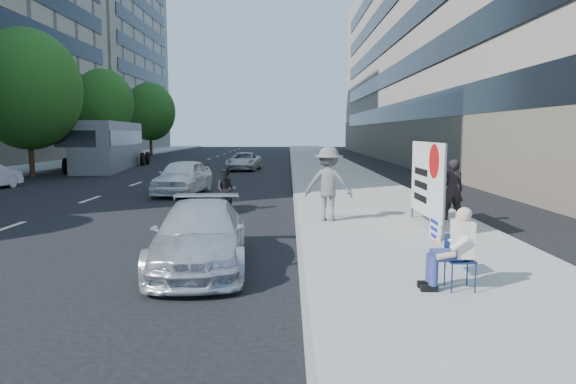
{
  "coord_description": "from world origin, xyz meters",
  "views": [
    {
      "loc": [
        1.21,
        -11.73,
        2.61
      ],
      "look_at": [
        1.2,
        0.76,
        1.14
      ],
      "focal_mm": 32.0,
      "sensor_mm": 36.0,
      "label": 1
    }
  ],
  "objects_px": {
    "parked_sedan": "(200,235)",
    "white_sedan_far": "(244,161)",
    "seated_protester": "(453,244)",
    "protest_banner": "(427,179)",
    "jogger": "(328,184)",
    "motorcycle": "(226,192)",
    "pedestrian_woman": "(452,190)",
    "bus": "(110,146)",
    "white_sedan_near": "(183,177)"
  },
  "relations": [
    {
      "from": "protest_banner",
      "to": "white_sedan_far",
      "type": "relative_size",
      "value": 0.7
    },
    {
      "from": "jogger",
      "to": "parked_sedan",
      "type": "relative_size",
      "value": 0.48
    },
    {
      "from": "seated_protester",
      "to": "white_sedan_near",
      "type": "distance_m",
      "value": 15.33
    },
    {
      "from": "parked_sedan",
      "to": "white_sedan_far",
      "type": "bearing_deg",
      "value": 87.91
    },
    {
      "from": "seated_protester",
      "to": "parked_sedan",
      "type": "relative_size",
      "value": 0.31
    },
    {
      "from": "parked_sedan",
      "to": "motorcycle",
      "type": "xyz_separation_m",
      "value": [
        -0.35,
        7.13,
        0.02
      ]
    },
    {
      "from": "parked_sedan",
      "to": "protest_banner",
      "type": "bearing_deg",
      "value": 27.97
    },
    {
      "from": "jogger",
      "to": "motorcycle",
      "type": "distance_m",
      "value": 4.2
    },
    {
      "from": "protest_banner",
      "to": "parked_sedan",
      "type": "distance_m",
      "value": 6.35
    },
    {
      "from": "protest_banner",
      "to": "white_sedan_near",
      "type": "height_order",
      "value": "protest_banner"
    },
    {
      "from": "pedestrian_woman",
      "to": "parked_sedan",
      "type": "relative_size",
      "value": 0.4
    },
    {
      "from": "jogger",
      "to": "motorcycle",
      "type": "height_order",
      "value": "jogger"
    },
    {
      "from": "white_sedan_far",
      "to": "white_sedan_near",
      "type": "bearing_deg",
      "value": -90.87
    },
    {
      "from": "pedestrian_woman",
      "to": "white_sedan_far",
      "type": "distance_m",
      "value": 22.33
    },
    {
      "from": "jogger",
      "to": "parked_sedan",
      "type": "bearing_deg",
      "value": 66.35
    },
    {
      "from": "white_sedan_near",
      "to": "parked_sedan",
      "type": "bearing_deg",
      "value": -71.34
    },
    {
      "from": "white_sedan_near",
      "to": "bus",
      "type": "height_order",
      "value": "bus"
    },
    {
      "from": "parked_sedan",
      "to": "white_sedan_near",
      "type": "height_order",
      "value": "white_sedan_near"
    },
    {
      "from": "protest_banner",
      "to": "seated_protester",
      "type": "bearing_deg",
      "value": -100.61
    },
    {
      "from": "protest_banner",
      "to": "bus",
      "type": "relative_size",
      "value": 0.25
    },
    {
      "from": "parked_sedan",
      "to": "white_sedan_far",
      "type": "xyz_separation_m",
      "value": [
        -1.34,
        25.5,
        -0.02
      ]
    },
    {
      "from": "jogger",
      "to": "white_sedan_near",
      "type": "xyz_separation_m",
      "value": [
        -5.55,
        7.32,
        -0.45
      ]
    },
    {
      "from": "pedestrian_woman",
      "to": "motorcycle",
      "type": "xyz_separation_m",
      "value": [
        -6.65,
        2.61,
        -0.37
      ]
    },
    {
      "from": "pedestrian_woman",
      "to": "motorcycle",
      "type": "height_order",
      "value": "pedestrian_woman"
    },
    {
      "from": "bus",
      "to": "protest_banner",
      "type": "bearing_deg",
      "value": -62.16
    },
    {
      "from": "seated_protester",
      "to": "pedestrian_woman",
      "type": "bearing_deg",
      "value": 72.53
    },
    {
      "from": "motorcycle",
      "to": "bus",
      "type": "height_order",
      "value": "bus"
    },
    {
      "from": "parked_sedan",
      "to": "white_sedan_far",
      "type": "distance_m",
      "value": 25.54
    },
    {
      "from": "jogger",
      "to": "motorcycle",
      "type": "bearing_deg",
      "value": -31.61
    },
    {
      "from": "white_sedan_far",
      "to": "jogger",
      "type": "bearing_deg",
      "value": -73.91
    },
    {
      "from": "protest_banner",
      "to": "motorcycle",
      "type": "xyz_separation_m",
      "value": [
        -5.63,
        3.7,
        -0.76
      ]
    },
    {
      "from": "pedestrian_woman",
      "to": "white_sedan_near",
      "type": "xyz_separation_m",
      "value": [
        -9.03,
        7.22,
        -0.27
      ]
    },
    {
      "from": "jogger",
      "to": "pedestrian_woman",
      "type": "xyz_separation_m",
      "value": [
        3.48,
        0.1,
        -0.17
      ]
    },
    {
      "from": "white_sedan_near",
      "to": "motorcycle",
      "type": "distance_m",
      "value": 5.19
    },
    {
      "from": "pedestrian_woman",
      "to": "motorcycle",
      "type": "distance_m",
      "value": 7.15
    },
    {
      "from": "jogger",
      "to": "bus",
      "type": "xyz_separation_m",
      "value": [
        -13.77,
        22.35,
        0.46
      ]
    },
    {
      "from": "jogger",
      "to": "motorcycle",
      "type": "xyz_separation_m",
      "value": [
        -3.17,
        2.71,
        -0.54
      ]
    },
    {
      "from": "jogger",
      "to": "pedestrian_woman",
      "type": "bearing_deg",
      "value": -169.52
    },
    {
      "from": "protest_banner",
      "to": "motorcycle",
      "type": "bearing_deg",
      "value": 146.71
    },
    {
      "from": "pedestrian_woman",
      "to": "white_sedan_far",
      "type": "height_order",
      "value": "pedestrian_woman"
    },
    {
      "from": "jogger",
      "to": "white_sedan_near",
      "type": "relative_size",
      "value": 0.48
    },
    {
      "from": "motorcycle",
      "to": "parked_sedan",
      "type": "bearing_deg",
      "value": -87.1
    },
    {
      "from": "parked_sedan",
      "to": "motorcycle",
      "type": "distance_m",
      "value": 7.14
    },
    {
      "from": "protest_banner",
      "to": "white_sedan_near",
      "type": "xyz_separation_m",
      "value": [
        -8.01,
        8.31,
        -0.67
      ]
    },
    {
      "from": "pedestrian_woman",
      "to": "bus",
      "type": "relative_size",
      "value": 0.14
    },
    {
      "from": "jogger",
      "to": "motorcycle",
      "type": "relative_size",
      "value": 1.01
    },
    {
      "from": "seated_protester",
      "to": "motorcycle",
      "type": "relative_size",
      "value": 0.64
    },
    {
      "from": "jogger",
      "to": "protest_banner",
      "type": "relative_size",
      "value": 0.67
    },
    {
      "from": "bus",
      "to": "white_sedan_far",
      "type": "bearing_deg",
      "value": -14.53
    },
    {
      "from": "protest_banner",
      "to": "parked_sedan",
      "type": "height_order",
      "value": "protest_banner"
    }
  ]
}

